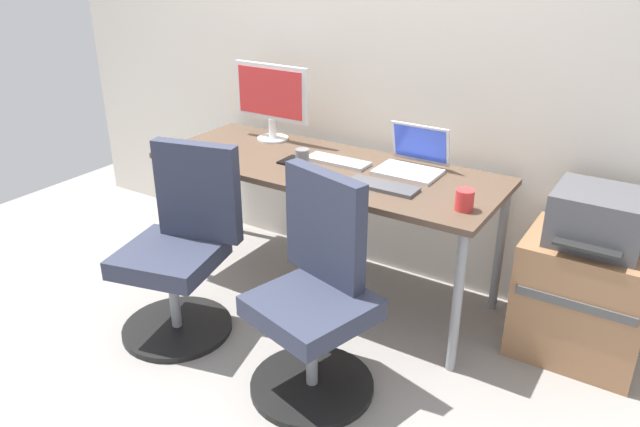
# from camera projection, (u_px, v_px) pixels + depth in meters

# --- Properties ---
(ground_plane) EXTENTS (5.28, 5.28, 0.00)m
(ground_plane) POSITION_uv_depth(u_px,v_px,m) (325.00, 287.00, 3.45)
(ground_plane) COLOR gray
(back_wall) EXTENTS (4.40, 0.04, 2.60)m
(back_wall) POSITION_uv_depth(u_px,v_px,m) (368.00, 40.00, 3.25)
(back_wall) COLOR silver
(back_wall) RESTS_ON ground
(desk) EXTENTS (1.83, 0.70, 0.73)m
(desk) POSITION_uv_depth(u_px,v_px,m) (325.00, 176.00, 3.18)
(desk) COLOR brown
(desk) RESTS_ON ground
(office_chair_left) EXTENTS (0.54, 0.54, 0.94)m
(office_chair_left) POSITION_uv_depth(u_px,v_px,m) (181.00, 251.00, 2.94)
(office_chair_left) COLOR black
(office_chair_left) RESTS_ON ground
(office_chair_right) EXTENTS (0.54, 0.54, 0.94)m
(office_chair_right) POSITION_uv_depth(u_px,v_px,m) (316.00, 298.00, 2.56)
(office_chair_right) COLOR black
(office_chair_right) RESTS_ON ground
(side_cabinet) EXTENTS (0.55, 0.46, 0.57)m
(side_cabinet) POSITION_uv_depth(u_px,v_px,m) (582.00, 298.00, 2.81)
(side_cabinet) COLOR #996B47
(side_cabinet) RESTS_ON ground
(printer) EXTENTS (0.38, 0.40, 0.24)m
(printer) POSITION_uv_depth(u_px,v_px,m) (598.00, 218.00, 2.64)
(printer) COLOR #515156
(printer) RESTS_ON side_cabinet
(water_bottle_on_floor) EXTENTS (0.09, 0.09, 0.31)m
(water_bottle_on_floor) POSITION_uv_depth(u_px,v_px,m) (170.00, 231.00, 3.77)
(water_bottle_on_floor) COLOR #8CBFF2
(water_bottle_on_floor) RESTS_ON ground
(desktop_monitor) EXTENTS (0.48, 0.18, 0.43)m
(desktop_monitor) POSITION_uv_depth(u_px,v_px,m) (271.00, 97.00, 3.45)
(desktop_monitor) COLOR silver
(desktop_monitor) RESTS_ON desk
(open_laptop) EXTENTS (0.31, 0.28, 0.22)m
(open_laptop) POSITION_uv_depth(u_px,v_px,m) (413.00, 160.00, 3.06)
(open_laptop) COLOR silver
(open_laptop) RESTS_ON desk
(keyboard_by_monitor) EXTENTS (0.34, 0.12, 0.02)m
(keyboard_by_monitor) POSITION_uv_depth(u_px,v_px,m) (338.00, 161.00, 3.18)
(keyboard_by_monitor) COLOR #B7B7B7
(keyboard_by_monitor) RESTS_ON desk
(keyboard_by_laptop) EXTENTS (0.34, 0.12, 0.02)m
(keyboard_by_laptop) POSITION_uv_depth(u_px,v_px,m) (382.00, 186.00, 2.86)
(keyboard_by_laptop) COLOR #515156
(keyboard_by_laptop) RESTS_ON desk
(mouse_by_monitor) EXTENTS (0.06, 0.10, 0.03)m
(mouse_by_monitor) POSITION_uv_depth(u_px,v_px,m) (229.00, 148.00, 3.35)
(mouse_by_monitor) COLOR #2D2D2D
(mouse_by_monitor) RESTS_ON desk
(mouse_by_laptop) EXTENTS (0.06, 0.10, 0.03)m
(mouse_by_laptop) POSITION_uv_depth(u_px,v_px,m) (356.00, 193.00, 2.77)
(mouse_by_laptop) COLOR silver
(mouse_by_laptop) RESTS_ON desk
(coffee_mug) EXTENTS (0.08, 0.08, 0.09)m
(coffee_mug) POSITION_uv_depth(u_px,v_px,m) (465.00, 200.00, 2.62)
(coffee_mug) COLOR red
(coffee_mug) RESTS_ON desk
(pen_cup) EXTENTS (0.07, 0.07, 0.10)m
(pen_cup) POSITION_uv_depth(u_px,v_px,m) (302.00, 159.00, 3.08)
(pen_cup) COLOR slate
(pen_cup) RESTS_ON desk
(phone_near_laptop) EXTENTS (0.07, 0.14, 0.01)m
(phone_near_laptop) POSITION_uv_depth(u_px,v_px,m) (290.00, 160.00, 3.21)
(phone_near_laptop) COLOR black
(phone_near_laptop) RESTS_ON desk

